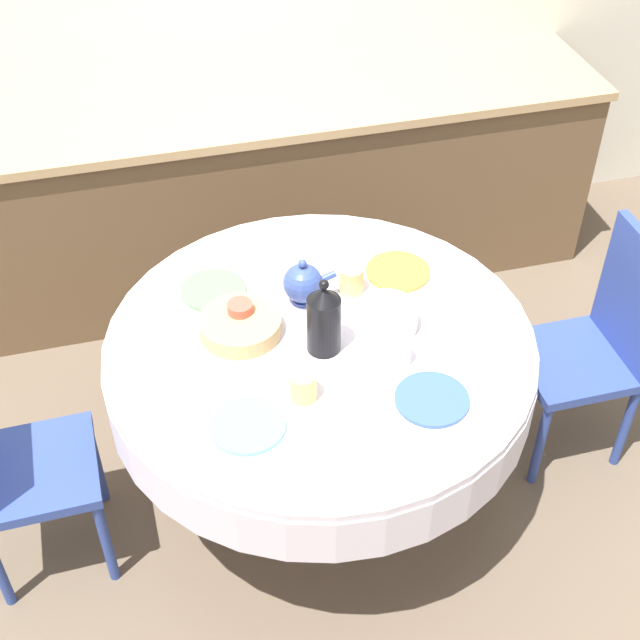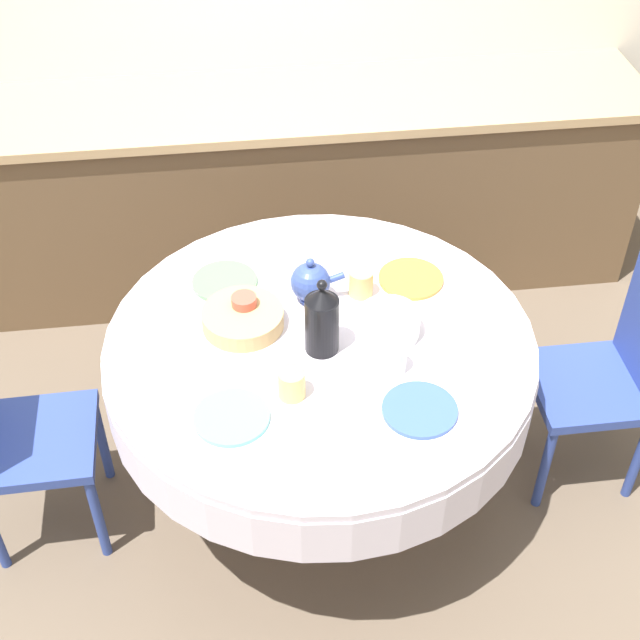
{
  "view_description": "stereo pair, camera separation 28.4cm",
  "coord_description": "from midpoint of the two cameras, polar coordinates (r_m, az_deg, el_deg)",
  "views": [
    {
      "loc": [
        -0.54,
        -2.06,
        2.75
      ],
      "look_at": [
        0.0,
        0.0,
        0.86
      ],
      "focal_mm": 50.0,
      "sensor_mm": 36.0,
      "label": 1
    },
    {
      "loc": [
        -0.26,
        -2.11,
        2.75
      ],
      "look_at": [
        0.0,
        0.0,
        0.86
      ],
      "focal_mm": 50.0,
      "sensor_mm": 36.0,
      "label": 2
    }
  ],
  "objects": [
    {
      "name": "plate_far_left",
      "position": [
        3.11,
        -9.45,
        1.79
      ],
      "size": [
        0.23,
        0.23,
        0.01
      ],
      "primitive_type": "cylinder",
      "color": "#5BA85B",
      "rests_on": "dining_table"
    },
    {
      "name": "dining_table",
      "position": [
        2.98,
        -2.73,
        -3.03
      ],
      "size": [
        1.42,
        1.42,
        0.78
      ],
      "color": "brown",
      "rests_on": "ground_plane"
    },
    {
      "name": "chair_left",
      "position": [
        3.38,
        15.06,
        -1.32
      ],
      "size": [
        0.4,
        0.4,
        0.95
      ],
      "rotation": [
        0.0,
        0.0,
        -4.71
      ],
      "color": "#2D428E",
      "rests_on": "ground_plane"
    },
    {
      "name": "chair_right",
      "position": [
        3.11,
        -22.13,
        -8.34
      ],
      "size": [
        0.41,
        0.41,
        0.95
      ],
      "rotation": [
        0.0,
        0.0,
        -1.55
      ],
      "color": "#2D428E",
      "rests_on": "ground_plane"
    },
    {
      "name": "cup_near_left",
      "position": [
        2.68,
        -4.14,
        -4.38
      ],
      "size": [
        0.08,
        0.08,
        0.1
      ],
      "primitive_type": "cylinder",
      "color": "#DBB766",
      "rests_on": "dining_table"
    },
    {
      "name": "fruit_bowl",
      "position": [
        2.91,
        1.51,
        0.0
      ],
      "size": [
        0.21,
        0.21,
        0.08
      ],
      "primitive_type": "cylinder",
      "color": "silver",
      "rests_on": "dining_table"
    },
    {
      "name": "teapot",
      "position": [
        2.99,
        -3.81,
        2.25
      ],
      "size": [
        0.19,
        0.14,
        0.18
      ],
      "color": "#33478E",
      "rests_on": "dining_table"
    },
    {
      "name": "cup_near_right",
      "position": [
        2.78,
        2.11,
        -2.12
      ],
      "size": [
        0.08,
        0.08,
        0.1
      ],
      "primitive_type": "cylinder",
      "color": "white",
      "rests_on": "dining_table"
    },
    {
      "name": "coffee_carafe",
      "position": [
        2.78,
        -2.69,
        -0.11
      ],
      "size": [
        0.11,
        0.11,
        0.28
      ],
      "color": "black",
      "rests_on": "dining_table"
    },
    {
      "name": "plate_far_right",
      "position": [
        3.15,
        2.44,
        3.01
      ],
      "size": [
        0.23,
        0.23,
        0.01
      ],
      "primitive_type": "cylinder",
      "color": "orange",
      "rests_on": "dining_table"
    },
    {
      "name": "cup_far_left",
      "position": [
        2.94,
        -7.87,
        0.21
      ],
      "size": [
        0.08,
        0.08,
        0.1
      ],
      "primitive_type": "cylinder",
      "color": "#CC4C3D",
      "rests_on": "dining_table"
    },
    {
      "name": "ground_plane",
      "position": [
        3.47,
        -2.38,
        -10.74
      ],
      "size": [
        12.0,
        12.0,
        0.0
      ],
      "primitive_type": "plane",
      "color": "brown"
    },
    {
      "name": "kitchen_counter",
      "position": [
        4.15,
        -6.81,
        7.89
      ],
      "size": [
        3.24,
        0.64,
        0.92
      ],
      "color": "brown",
      "rests_on": "ground_plane"
    },
    {
      "name": "cup_far_right",
      "position": [
        3.05,
        -0.64,
        2.48
      ],
      "size": [
        0.08,
        0.08,
        0.1
      ],
      "primitive_type": "cylinder",
      "color": "#DBB766",
      "rests_on": "dining_table"
    },
    {
      "name": "plate_near_right",
      "position": [
        2.7,
        4.19,
        -5.24
      ],
      "size": [
        0.23,
        0.23,
        0.01
      ],
      "primitive_type": "cylinder",
      "color": "#3856AD",
      "rests_on": "dining_table"
    },
    {
      "name": "plate_near_left",
      "position": [
        2.65,
        -7.76,
        -6.85
      ],
      "size": [
        0.23,
        0.23,
        0.01
      ],
      "primitive_type": "cylinder",
      "color": "#60BCB7",
      "rests_on": "dining_table"
    },
    {
      "name": "bread_basket",
      "position": [
        2.92,
        -7.91,
        -0.47
      ],
      "size": [
        0.27,
        0.27,
        0.06
      ],
      "primitive_type": "cylinder",
      "color": "tan",
      "rests_on": "dining_table"
    }
  ]
}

